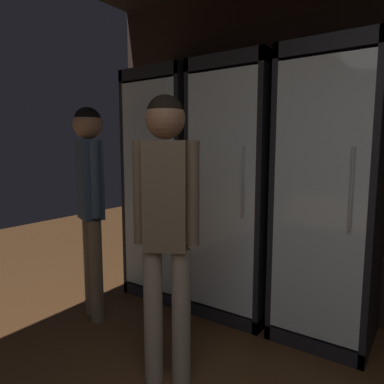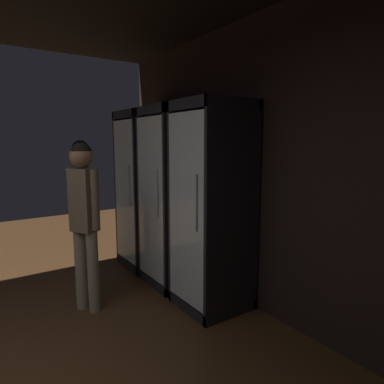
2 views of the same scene
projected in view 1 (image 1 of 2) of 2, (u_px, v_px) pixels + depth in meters
cooler_far_left at (174, 187)px, 3.27m from camera, size 0.65×0.65×2.02m
cooler_left at (242, 193)px, 2.87m from camera, size 0.65×0.65×2.02m
cooler_center at (331, 199)px, 2.47m from camera, size 0.65×0.65×2.02m
shopper_near at (166, 210)px, 1.91m from camera, size 0.33×0.25×1.64m
shopper_far at (90, 187)px, 2.68m from camera, size 0.33×0.23×1.66m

